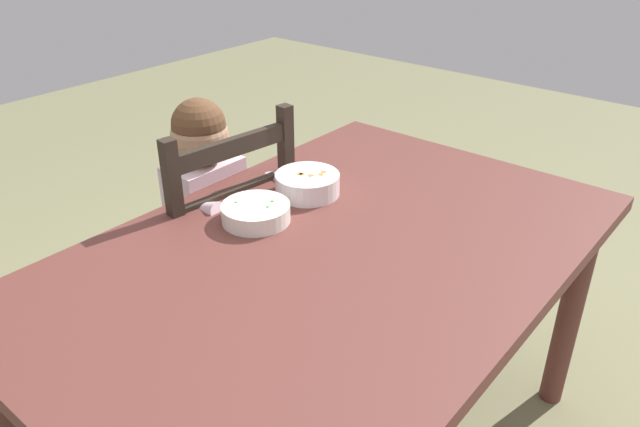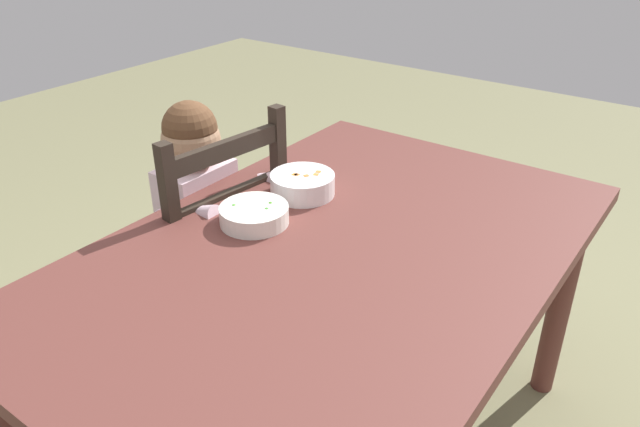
{
  "view_description": "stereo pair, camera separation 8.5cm",
  "coord_description": "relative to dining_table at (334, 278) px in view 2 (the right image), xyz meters",
  "views": [
    {
      "loc": [
        -0.97,
        -0.77,
        1.49
      ],
      "look_at": [
        0.04,
        0.07,
        0.78
      ],
      "focal_mm": 34.28,
      "sensor_mm": 36.0,
      "label": 1
    },
    {
      "loc": [
        -1.02,
        -0.7,
        1.49
      ],
      "look_at": [
        0.04,
        0.07,
        0.78
      ],
      "focal_mm": 34.28,
      "sensor_mm": 36.0,
      "label": 2
    }
  ],
  "objects": [
    {
      "name": "dining_table",
      "position": [
        0.0,
        0.0,
        0.0
      ],
      "size": [
        1.47,
        0.96,
        0.73
      ],
      "color": "brown",
      "rests_on": "ground"
    },
    {
      "name": "dining_chair",
      "position": [
        0.07,
        0.53,
        -0.18
      ],
      "size": [
        0.47,
        0.47,
        0.94
      ],
      "color": "black",
      "rests_on": "ground"
    },
    {
      "name": "child_figure",
      "position": [
        0.08,
        0.52,
        -0.0
      ],
      "size": [
        0.32,
        0.31,
        0.97
      ],
      "color": "silver",
      "rests_on": "ground"
    },
    {
      "name": "spoon",
      "position": [
        0.12,
        0.21,
        0.1
      ],
      "size": [
        0.13,
        0.09,
        0.01
      ],
      "color": "silver",
      "rests_on": "dining_table"
    },
    {
      "name": "bowl_of_peas",
      "position": [
        -0.02,
        0.23,
        0.12
      ],
      "size": [
        0.18,
        0.18,
        0.05
      ],
      "color": "white",
      "rests_on": "dining_table"
    },
    {
      "name": "bowl_of_carrots",
      "position": [
        0.18,
        0.23,
        0.12
      ],
      "size": [
        0.18,
        0.18,
        0.06
      ],
      "color": "white",
      "rests_on": "dining_table"
    }
  ]
}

